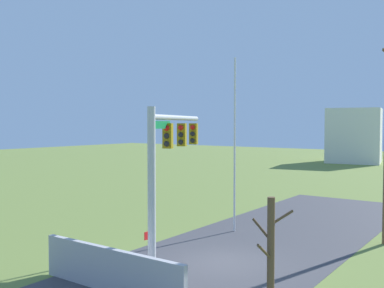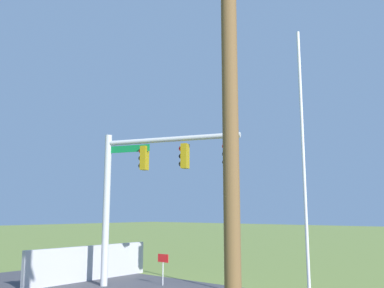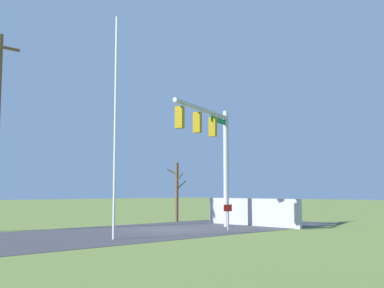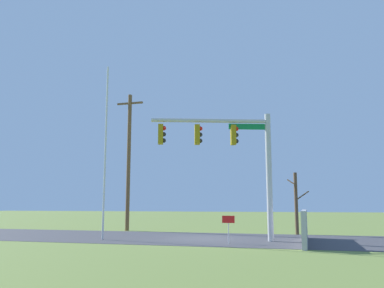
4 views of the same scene
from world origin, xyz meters
name	(u,v)px [view 3 (image 3 of 4)]	position (x,y,z in m)	size (l,w,h in m)	color
ground_plane	(169,229)	(0.00, 0.00, 0.00)	(160.00, 160.00, 0.00)	olive
road_surface	(99,235)	(-4.00, 0.00, 0.01)	(28.00, 8.00, 0.01)	#3D3D42
sidewalk_corner	(239,226)	(4.28, -0.80, 0.00)	(6.00, 6.00, 0.01)	#B7B5AD
retaining_fence	(252,212)	(4.83, -1.25, 0.73)	(0.20, 6.12, 1.46)	#A8A8AD
signal_mast	(213,142)	(1.65, -1.37, 4.30)	(5.52, 2.10, 6.10)	#B2B5BA
flagpole	(115,126)	(-4.75, -2.16, 4.42)	(0.10, 0.10, 8.84)	silver
bare_tree	(177,191)	(4.35, 4.22, 1.86)	(1.27, 1.02, 3.59)	brown
open_sign	(228,211)	(1.58, -2.41, 0.91)	(0.56, 0.04, 1.22)	silver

